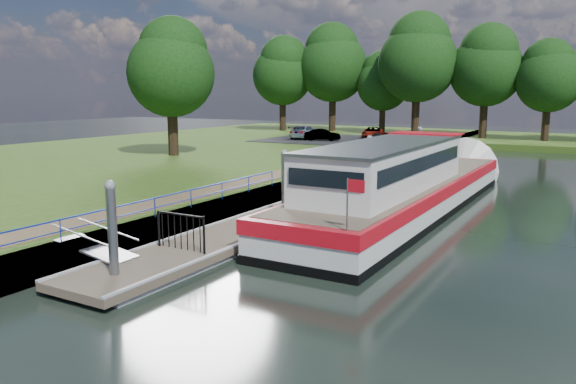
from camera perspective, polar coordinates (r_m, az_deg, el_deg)
The scene contains 17 objects.
ground at distance 16.33m, azimuth -15.82°, elevation -8.87°, with size 160.00×160.00×0.00m, color black.
riverbank at distance 39.19m, azimuth -18.56°, elevation 2.48°, with size 32.00×90.00×0.78m, color #315016.
bank_edge at distance 29.51m, azimuth 1.77°, elevation 0.67°, with size 1.10×90.00×0.78m, color #473D2D.
footpath at distance 24.73m, azimuth -9.77°, elevation -0.33°, with size 1.60×40.00×0.05m, color brown.
carpark at distance 53.67m, azimuth 5.50°, elevation 5.31°, with size 14.00×12.00×0.06m, color black.
blue_fence at distance 19.93m, azimuth -15.36°, elevation -1.54°, with size 0.04×18.04×0.72m.
pontoon at distance 26.66m, azimuth 4.55°, elevation -0.81°, with size 2.50×30.00×0.56m.
mooring_piles at distance 26.47m, azimuth 4.59°, elevation 1.52°, with size 0.30×27.30×3.55m.
gangway at distance 17.79m, azimuth -18.94°, elevation -5.37°, with size 2.58×1.00×0.92m.
gate_panel at distance 17.54m, azimuth -10.85°, elevation -3.45°, with size 1.85×0.05×1.15m.
barge at distance 25.50m, azimuth 12.21°, elevation 0.56°, with size 4.36×21.15×4.78m.
horizon_trees at distance 60.77m, azimuth 18.25°, elevation 12.15°, with size 54.38×10.03×12.87m.
bank_tree_a at distance 41.11m, azimuth -11.75°, elevation 12.39°, with size 6.12×6.12×9.72m.
car_a at distance 49.11m, azimuth 9.23°, elevation 5.45°, with size 1.27×3.15×1.07m, color #999999.
car_b at distance 52.20m, azimuth 3.52°, elevation 5.82°, with size 1.12×3.22×1.06m, color #999999.
car_c at distance 54.36m, azimuth 1.67°, elevation 6.12°, with size 1.79×4.41×1.28m, color #999999.
car_d at distance 55.00m, azimuth 8.60°, elevation 5.97°, with size 1.84×4.00×1.11m, color #999999.
Camera 1 is at (11.25, -10.65, 5.19)m, focal length 35.00 mm.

